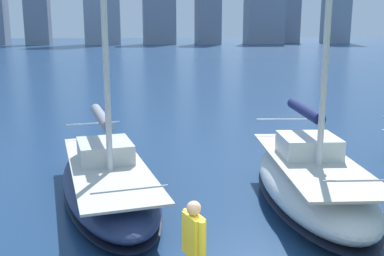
# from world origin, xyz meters

# --- Properties ---
(sailboat_navy) EXTENTS (3.22, 7.20, 11.83)m
(sailboat_navy) POSITION_xyz_m (-3.29, -5.60, 0.77)
(sailboat_navy) COLOR white
(sailboat_navy) RESTS_ON ground
(sailboat_grey) EXTENTS (3.78, 8.17, 9.56)m
(sailboat_grey) POSITION_xyz_m (2.24, -6.96, 0.61)
(sailboat_grey) COLOR navy
(sailboat_grey) RESTS_ON ground
(person_yellow_shirt) EXTENTS (0.32, 0.58, 1.66)m
(person_yellow_shirt) POSITION_xyz_m (0.69, -0.71, 1.60)
(person_yellow_shirt) COLOR #2D3347
(person_yellow_shirt) RESTS_ON dock_pier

